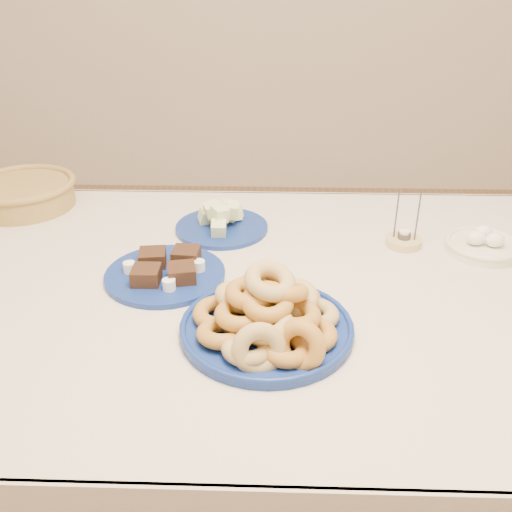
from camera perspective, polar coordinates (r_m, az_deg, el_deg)
name	(u,v)px	position (r m, az deg, el deg)	size (l,w,h in m)	color
ground	(257,507)	(1.79, 0.05, -23.79)	(5.00, 5.00, 0.00)	brown
dining_table	(257,323)	(1.34, 0.07, -6.72)	(1.71, 1.11, 0.75)	brown
donut_platter	(268,317)	(1.10, 1.16, -6.12)	(0.36, 0.36, 0.16)	navy
melon_plate	(222,221)	(1.53, -3.38, 3.50)	(0.31, 0.31, 0.08)	navy
brownie_plate	(166,271)	(1.32, -9.01, -1.54)	(0.34, 0.34, 0.05)	navy
wicker_basket	(23,193)	(1.79, -22.26, 5.89)	(0.36, 0.36, 0.08)	olive
candle_holder	(404,240)	(1.49, 14.54, 1.52)	(0.11, 0.11, 0.15)	tan
egg_bowl	(483,245)	(1.52, 21.72, 1.06)	(0.19, 0.19, 0.06)	silver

